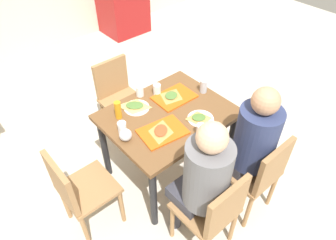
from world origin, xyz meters
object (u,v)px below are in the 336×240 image
chair_far_side (118,94)px  pizza_slice_d (199,118)px  chair_near_left (214,211)px  chair_left_end (78,189)px  foil_bundle (126,135)px  tray_red_near (163,132)px  main_table (168,122)px  tray_red_far (174,97)px  chair_near_right (259,172)px  soda_can (204,86)px  person_in_red (202,178)px  plastic_cup_a (140,91)px  pizza_slice_a (161,131)px  pizza_slice_b (171,96)px  plastic_cup_b (201,130)px  pizza_slice_c (135,106)px  plastic_cup_d (157,89)px  condiment_bottle (118,110)px  paper_plate_near_edge (201,119)px  plastic_cup_c (122,128)px  person_in_brown_jacket (250,141)px  paper_plate_center (137,108)px

chair_far_side → pizza_slice_d: bearing=-82.0°
chair_near_left → chair_left_end: (-0.65, 0.80, 0.00)m
pizza_slice_d → foil_bundle: 0.63m
chair_left_end → tray_red_near: (0.73, -0.15, 0.26)m
main_table → tray_red_far: bearing=34.4°
chair_near_right → soda_can: 0.90m
tray_red_near → chair_near_left: bearing=-96.9°
person_in_red → plastic_cup_a: (0.24, 1.02, 0.05)m
pizza_slice_a → pizza_slice_b: (0.36, 0.29, -0.00)m
pizza_slice_d → plastic_cup_b: plastic_cup_b is taller
pizza_slice_c → plastic_cup_d: bearing=4.7°
plastic_cup_b → person_in_red: bearing=-133.4°
main_table → soda_can: (0.45, 0.02, 0.17)m
plastic_cup_b → condiment_bottle: size_ratio=0.62×
condiment_bottle → chair_near_left: bearing=-85.6°
main_table → chair_near_left: (-0.26, -0.80, -0.14)m
tray_red_near → pizza_slice_d: bearing=-13.2°
main_table → chair_far_side: bearing=90.0°
foil_bundle → chair_near_right: bearing=-47.8°
chair_far_side → paper_plate_near_edge: bearing=-81.3°
chair_left_end → person_in_red: 0.96m
plastic_cup_c → pizza_slice_d: bearing=-26.9°
main_table → foil_bundle: bearing=-177.3°
main_table → chair_near_left: 0.86m
chair_near_left → plastic_cup_a: 1.22m
person_in_brown_jacket → plastic_cup_a: (-0.29, 1.02, 0.05)m
chair_near_left → tray_red_near: size_ratio=2.39×
main_table → pizza_slice_c: pizza_slice_c is taller
chair_left_end → pizza_slice_c: chair_left_end is taller
paper_plate_center → chair_left_end: bearing=-162.9°
paper_plate_center → plastic_cup_d: plastic_cup_d is taller
main_table → pizza_slice_b: 0.25m
plastic_cup_d → soda_can: (0.34, -0.25, 0.01)m
chair_far_side → soda_can: (0.45, -0.78, 0.31)m
pizza_slice_a → plastic_cup_b: (0.23, -0.21, 0.03)m
chair_far_side → paper_plate_near_edge: (0.16, -1.04, 0.25)m
pizza_slice_c → paper_plate_near_edge: bearing=-56.3°
pizza_slice_c → chair_near_right: bearing=-67.9°
pizza_slice_b → foil_bundle: 0.63m
paper_plate_center → chair_near_left: bearing=-95.8°
chair_near_right → tray_red_near: 0.84m
person_in_red → plastic_cup_b: size_ratio=12.72×
chair_left_end → plastic_cup_b: (0.94, -0.36, 0.30)m
paper_plate_center → pizza_slice_b: (0.32, -0.09, 0.02)m
plastic_cup_a → paper_plate_near_edge: bearing=-72.6°
pizza_slice_a → condiment_bottle: size_ratio=1.53×
condiment_bottle → person_in_brown_jacket: bearing=-55.9°
person_in_brown_jacket → chair_near_left: bearing=-165.1°
person_in_brown_jacket → main_table: bearing=111.6°
pizza_slice_a → plastic_cup_d: plastic_cup_d is taller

